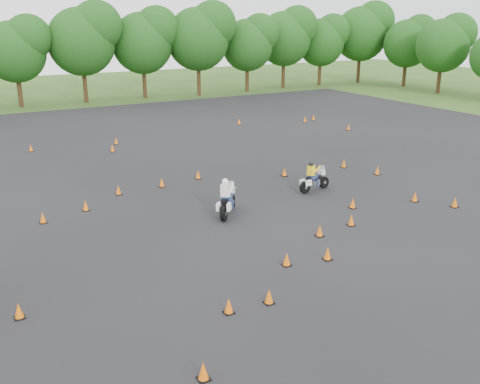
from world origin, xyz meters
name	(u,v)px	position (x,y,z in m)	size (l,w,h in m)	color
ground	(293,252)	(0.00, 0.00, 0.00)	(140.00, 140.00, 0.00)	#2D5119
asphalt_pad	(219,205)	(0.00, 6.00, 0.01)	(62.00, 62.00, 0.00)	black
treeline	(96,59)	(2.63, 35.13, 4.66)	(87.06, 32.05, 10.78)	#194513
traffic_cones	(213,204)	(-0.47, 5.60, 0.23)	(33.58, 32.78, 0.45)	orange
rider_yellow	(315,176)	(5.17, 5.50, 0.76)	(1.96, 0.60, 1.51)	gold
rider_white	(228,196)	(-0.22, 4.66, 0.85)	(2.20, 0.68, 1.70)	silver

